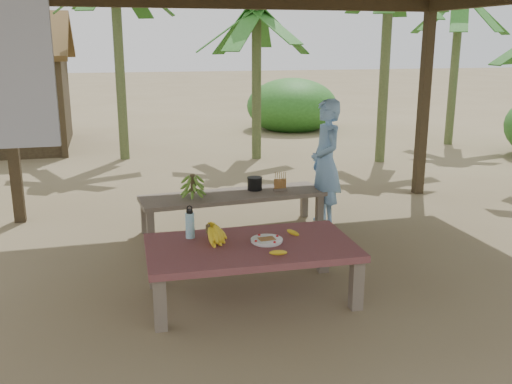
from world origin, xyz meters
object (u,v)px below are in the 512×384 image
object	(u,v)px
cooking_pot	(255,184)
plate	(267,240)
water_flask	(190,224)
woman	(326,163)
work_table	(251,251)
bench	(233,198)
ripe_banana_bunch	(208,233)

from	to	relation	value
cooking_pot	plate	bearing A→B (deg)	-101.58
water_flask	woman	xyz separation A→B (m)	(1.89, 1.54, 0.15)
work_table	water_flask	xyz separation A→B (m)	(-0.48, 0.30, 0.19)
bench	water_flask	xyz separation A→B (m)	(-0.74, -1.59, 0.23)
work_table	ripe_banana_bunch	world-z (taller)	ripe_banana_bunch
water_flask	bench	bearing A→B (deg)	64.88
work_table	cooking_pot	bearing A→B (deg)	76.24
bench	plate	size ratio (longest dim) A/B	7.95
water_flask	cooking_pot	size ratio (longest dim) A/B	1.70
bench	plate	bearing A→B (deg)	-97.84
ripe_banana_bunch	work_table	bearing A→B (deg)	-21.03
work_table	bench	xyz separation A→B (m)	(0.26, 1.89, -0.04)
work_table	bench	bearing A→B (deg)	83.90
cooking_pot	woman	xyz separation A→B (m)	(0.86, -0.16, 0.25)
water_flask	cooking_pot	xyz separation A→B (m)	(1.04, 1.70, -0.10)
work_table	plate	distance (m)	0.17
ripe_banana_bunch	woman	world-z (taller)	woman
bench	plate	xyz separation A→B (m)	(-0.11, -1.88, 0.12)
work_table	bench	distance (m)	1.91
work_table	water_flask	bearing A→B (deg)	149.63
woman	plate	bearing A→B (deg)	-32.00
ripe_banana_bunch	water_flask	size ratio (longest dim) A/B	0.99
bench	work_table	bearing A→B (deg)	-102.23
bench	water_flask	distance (m)	1.77
bench	cooking_pot	bearing A→B (deg)	16.86
water_flask	cooking_pot	bearing A→B (deg)	58.58
work_table	water_flask	world-z (taller)	water_flask
work_table	cooking_pot	world-z (taller)	cooking_pot
work_table	bench	size ratio (longest dim) A/B	0.82
plate	cooking_pot	distance (m)	2.04
work_table	plate	world-z (taller)	plate
work_table	woman	bearing A→B (deg)	54.36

